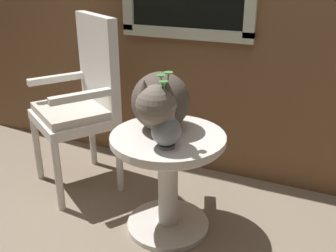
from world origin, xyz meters
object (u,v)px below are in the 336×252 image
Objects in this scene: wicker_side_table at (168,165)px; wicker_chair at (83,97)px; cat at (160,102)px; pewter_vase_with_ivy at (166,126)px.

wicker_side_table is 0.76m from wicker_chair.
wicker_side_table is 0.92× the size of cat.
cat reaches higher than wicker_side_table.
wicker_side_table is 0.54× the size of wicker_chair.
pewter_vase_with_ivy reaches higher than wicker_side_table.
pewter_vase_with_ivy is (0.05, -0.13, 0.28)m from wicker_side_table.
pewter_vase_with_ivy is at bearing -69.37° from wicker_side_table.
wicker_chair is (-0.69, 0.24, 0.21)m from wicker_side_table.
cat is at bearing 123.60° from pewter_vase_with_ivy.
cat is at bearing 150.05° from wicker_side_table.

